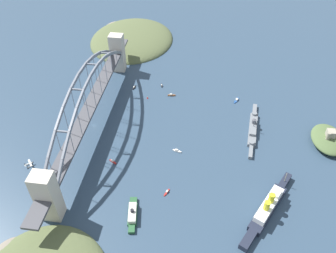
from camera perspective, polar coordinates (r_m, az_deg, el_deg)
ground_plane at (r=373.36m, az=-12.22°, el=0.17°), size 1400.00×1400.00×0.00m
harbor_arch_bridge at (r=356.32m, az=-12.84°, el=3.46°), size 285.86×16.88×65.32m
headland_west_shore at (r=529.95m, az=-6.18°, el=14.27°), size 142.27×121.15×24.05m
ocean_liner at (r=300.21m, az=16.35°, el=-12.79°), size 81.31×49.12×19.29m
naval_cruiser at (r=368.32m, az=14.00°, el=-0.30°), size 84.46×13.32×16.38m
harbor_ferry_steamer at (r=289.68m, az=-5.95°, el=-14.28°), size 34.10×10.79×8.56m
fort_island_mid_harbor at (r=377.84m, az=25.21°, el=-1.93°), size 46.50×33.33×17.23m
seaplane_taxiing_near_bridge at (r=348.03m, az=-22.12°, el=-5.83°), size 9.03×8.93×4.93m
small_boat_0 at (r=420.88m, az=-5.69°, el=6.51°), size 8.67×2.59×2.28m
small_boat_1 at (r=336.35m, az=1.49°, el=-4.07°), size 3.62×8.90×2.61m
small_boat_2 at (r=405.93m, az=0.57°, el=5.27°), size 2.94×9.28×2.61m
small_boat_3 at (r=330.72m, az=-9.21°, el=-5.78°), size 5.16×7.82×2.57m
small_boat_4 at (r=422.49m, az=-1.06°, el=6.88°), size 7.58×2.73×2.30m
small_boat_5 at (r=303.44m, az=-0.20°, el=-10.91°), size 8.37×4.48×2.02m
small_boat_6 at (r=406.21m, az=11.36°, el=4.34°), size 11.54×6.43×2.17m
channel_marker_buoy at (r=402.27m, az=-3.44°, el=4.83°), size 2.20×2.20×2.75m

